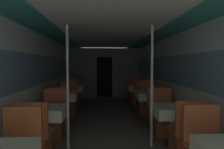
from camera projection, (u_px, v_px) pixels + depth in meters
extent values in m
cube|color=silver|center=(38.00, 82.00, 4.65)|extent=(0.05, 10.47, 2.08)
cube|color=#7A9EB7|center=(38.00, 70.00, 4.64)|extent=(0.03, 9.63, 0.64)
cube|color=silver|center=(176.00, 82.00, 4.81)|extent=(0.05, 10.47, 2.08)
cube|color=#7A9EB7|center=(176.00, 70.00, 4.79)|extent=(0.03, 9.63, 0.64)
cube|color=white|center=(108.00, 31.00, 4.67)|extent=(3.00, 10.47, 0.04)
cube|color=teal|center=(50.00, 33.00, 4.61)|extent=(0.54, 10.05, 0.03)
cube|color=teal|center=(165.00, 33.00, 4.74)|extent=(0.54, 10.05, 0.03)
cube|color=slate|center=(104.00, 73.00, 9.12)|extent=(2.94, 0.08, 2.08)
cube|color=black|center=(104.00, 77.00, 9.08)|extent=(0.64, 0.01, 1.67)
cube|color=#C66033|center=(23.00, 125.00, 2.60)|extent=(0.45, 0.04, 0.46)
cylinder|color=#4C4C51|center=(46.00, 148.00, 3.69)|extent=(0.29, 0.29, 0.01)
cylinder|color=#B7B7BC|center=(46.00, 128.00, 3.68)|extent=(0.09, 0.09, 0.67)
cube|color=#B2B2B7|center=(45.00, 108.00, 3.66)|extent=(0.62, 0.62, 0.02)
cube|color=beige|center=(45.00, 113.00, 3.66)|extent=(0.66, 0.66, 0.19)
cube|color=#C66033|center=(36.00, 133.00, 3.10)|extent=(0.45, 0.45, 0.05)
cube|color=#C66033|center=(31.00, 119.00, 2.89)|extent=(0.45, 0.04, 0.46)
cube|color=brown|center=(53.00, 127.00, 4.25)|extent=(0.38, 0.38, 0.42)
cube|color=#C66033|center=(53.00, 115.00, 4.24)|extent=(0.45, 0.45, 0.05)
cube|color=#C66033|center=(55.00, 100.00, 4.43)|extent=(0.45, 0.04, 0.46)
cylinder|color=silver|center=(68.00, 87.00, 3.66)|extent=(0.05, 0.05, 2.08)
cylinder|color=#4C4C51|center=(64.00, 120.00, 5.52)|extent=(0.29, 0.29, 0.01)
cylinder|color=#B7B7BC|center=(64.00, 107.00, 5.51)|extent=(0.09, 0.09, 0.67)
cube|color=#B2B2B7|center=(64.00, 93.00, 5.49)|extent=(0.62, 0.62, 0.02)
cube|color=beige|center=(64.00, 96.00, 5.49)|extent=(0.66, 0.66, 0.19)
cube|color=brown|center=(60.00, 118.00, 4.95)|extent=(0.38, 0.38, 0.42)
cube|color=#C66033|center=(60.00, 107.00, 4.93)|extent=(0.45, 0.45, 0.05)
cube|color=#C66033|center=(58.00, 98.00, 4.72)|extent=(0.45, 0.04, 0.46)
cube|color=brown|center=(67.00, 108.00, 6.08)|extent=(0.38, 0.38, 0.42)
cube|color=#C66033|center=(67.00, 99.00, 6.07)|extent=(0.45, 0.45, 0.05)
cube|color=#C66033|center=(68.00, 89.00, 6.26)|extent=(0.45, 0.04, 0.46)
cylinder|color=#4C4C51|center=(73.00, 106.00, 7.35)|extent=(0.29, 0.29, 0.01)
cylinder|color=#B7B7BC|center=(73.00, 96.00, 7.34)|extent=(0.09, 0.09, 0.67)
cube|color=#B2B2B7|center=(73.00, 86.00, 7.32)|extent=(0.62, 0.62, 0.02)
cube|color=beige|center=(73.00, 88.00, 7.32)|extent=(0.66, 0.66, 0.19)
cube|color=brown|center=(71.00, 103.00, 6.78)|extent=(0.38, 0.38, 0.42)
cube|color=#C66033|center=(71.00, 96.00, 6.76)|extent=(0.45, 0.45, 0.05)
cube|color=#C66033|center=(70.00, 88.00, 6.55)|extent=(0.45, 0.04, 0.46)
cube|color=brown|center=(75.00, 97.00, 7.91)|extent=(0.38, 0.38, 0.42)
cube|color=#C66033|center=(75.00, 91.00, 7.90)|extent=(0.45, 0.45, 0.05)
cube|color=#C66033|center=(76.00, 84.00, 8.09)|extent=(0.45, 0.04, 0.46)
cube|color=#C66033|center=(209.00, 149.00, 2.52)|extent=(0.45, 0.45, 0.05)
cube|color=#C66033|center=(201.00, 123.00, 2.71)|extent=(0.45, 0.04, 0.46)
cylinder|color=#4C4C51|center=(172.00, 146.00, 3.81)|extent=(0.29, 0.29, 0.01)
cylinder|color=#B7B7BC|center=(173.00, 126.00, 3.79)|extent=(0.09, 0.09, 0.67)
cube|color=#B2B2B7|center=(173.00, 107.00, 3.77)|extent=(0.62, 0.62, 0.02)
cube|color=beige|center=(173.00, 111.00, 3.78)|extent=(0.66, 0.66, 0.19)
cube|color=brown|center=(185.00, 147.00, 3.23)|extent=(0.38, 0.38, 0.42)
cube|color=#C66033|center=(185.00, 131.00, 3.22)|extent=(0.45, 0.45, 0.05)
cube|color=#C66033|center=(192.00, 117.00, 3.00)|extent=(0.45, 0.04, 0.46)
cube|color=brown|center=(163.00, 125.00, 4.37)|extent=(0.38, 0.38, 0.42)
cube|color=#C66033|center=(163.00, 113.00, 4.35)|extent=(0.45, 0.45, 0.05)
cube|color=#C66033|center=(161.00, 99.00, 4.54)|extent=(0.45, 0.04, 0.46)
cylinder|color=silver|center=(152.00, 87.00, 3.74)|extent=(0.05, 0.05, 2.08)
cylinder|color=#4C4C51|center=(149.00, 119.00, 5.64)|extent=(0.29, 0.29, 0.01)
cylinder|color=#B7B7BC|center=(149.00, 106.00, 5.62)|extent=(0.09, 0.09, 0.67)
cube|color=#B2B2B7|center=(149.00, 93.00, 5.60)|extent=(0.62, 0.62, 0.02)
cube|color=beige|center=(149.00, 96.00, 5.61)|extent=(0.66, 0.66, 0.19)
cube|color=brown|center=(155.00, 117.00, 5.06)|extent=(0.38, 0.38, 0.42)
cube|color=#C66033|center=(155.00, 106.00, 5.05)|extent=(0.45, 0.45, 0.05)
cube|color=#C66033|center=(157.00, 97.00, 4.83)|extent=(0.45, 0.04, 0.46)
cube|color=brown|center=(145.00, 107.00, 6.20)|extent=(0.38, 0.38, 0.42)
cube|color=#C66033|center=(145.00, 99.00, 6.18)|extent=(0.45, 0.45, 0.05)
cube|color=#C66033|center=(143.00, 89.00, 6.37)|extent=(0.45, 0.04, 0.46)
cylinder|color=#4C4C51|center=(137.00, 105.00, 7.47)|extent=(0.29, 0.29, 0.01)
cylinder|color=#B7B7BC|center=(137.00, 95.00, 7.45)|extent=(0.09, 0.09, 0.67)
cube|color=#B2B2B7|center=(137.00, 85.00, 7.43)|extent=(0.62, 0.62, 0.02)
cube|color=beige|center=(137.00, 88.00, 7.44)|extent=(0.66, 0.66, 0.19)
cube|color=brown|center=(140.00, 102.00, 6.89)|extent=(0.38, 0.38, 0.42)
cube|color=#C66033|center=(140.00, 95.00, 6.88)|extent=(0.45, 0.45, 0.05)
cube|color=#C66033|center=(142.00, 88.00, 6.66)|extent=(0.45, 0.04, 0.46)
cube|color=brown|center=(135.00, 97.00, 8.03)|extent=(0.38, 0.38, 0.42)
cube|color=#C66033|center=(135.00, 91.00, 8.01)|extent=(0.45, 0.45, 0.05)
cube|color=#C66033|center=(134.00, 83.00, 8.21)|extent=(0.45, 0.04, 0.46)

